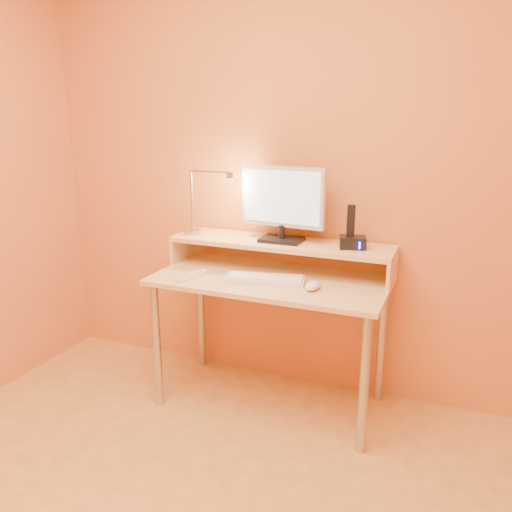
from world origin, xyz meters
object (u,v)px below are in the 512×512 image
at_px(monitor_panel, 283,197).
at_px(mouse, 313,286).
at_px(keyboard, 265,280).
at_px(remote_control, 191,276).
at_px(lamp_base, 193,232).
at_px(phone_dock, 353,242).

xyz_separation_m(monitor_panel, mouse, (0.25, -0.26, -0.38)).
height_order(monitor_panel, keyboard, monitor_panel).
distance_m(mouse, remote_control, 0.63).
relative_size(lamp_base, mouse, 0.87).
distance_m(keyboard, remote_control, 0.38).
bearing_deg(mouse, keyboard, -178.64).
bearing_deg(remote_control, keyboard, 20.88).
height_order(phone_dock, keyboard, phone_dock).
xyz_separation_m(lamp_base, phone_dock, (0.90, 0.03, 0.02)).
xyz_separation_m(phone_dock, mouse, (-0.13, -0.25, -0.17)).
height_order(lamp_base, mouse, lamp_base).
bearing_deg(mouse, lamp_base, 170.20).
xyz_separation_m(lamp_base, mouse, (0.77, -0.22, -0.15)).
relative_size(keyboard, remote_control, 2.00).
bearing_deg(remote_control, monitor_panel, 48.64).
xyz_separation_m(phone_dock, remote_control, (-0.76, -0.31, -0.18)).
relative_size(phone_dock, remote_control, 0.65).
bearing_deg(lamp_base, phone_dock, 1.91).
relative_size(phone_dock, mouse, 1.13).
relative_size(lamp_base, phone_dock, 0.77).
bearing_deg(keyboard, monitor_panel, 76.80).
bearing_deg(phone_dock, monitor_panel, 163.80).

